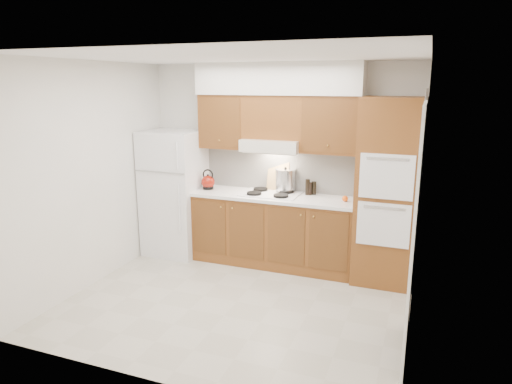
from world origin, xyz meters
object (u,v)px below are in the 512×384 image
at_px(oven_cabinet, 388,192).
at_px(stock_pot, 285,180).
at_px(kettle, 208,182).
at_px(fridge, 175,193).

height_order(oven_cabinet, stock_pot, oven_cabinet).
bearing_deg(oven_cabinet, kettle, 179.78).
bearing_deg(stock_pot, kettle, -168.39).
distance_m(fridge, stock_pot, 1.56).
height_order(fridge, stock_pot, fridge).
height_order(oven_cabinet, kettle, oven_cabinet).
bearing_deg(fridge, kettle, 5.09).
bearing_deg(kettle, stock_pot, 17.58).
bearing_deg(fridge, oven_cabinet, 0.70).
relative_size(kettle, stock_pot, 0.67).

